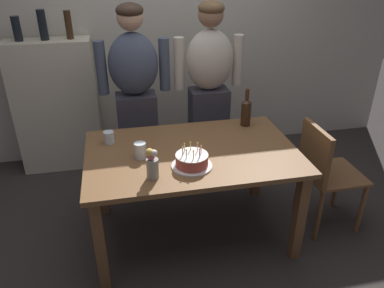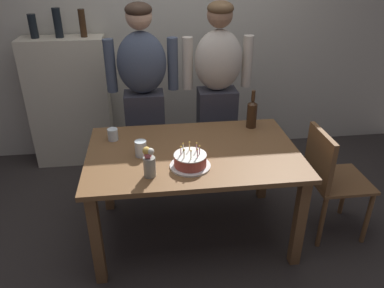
# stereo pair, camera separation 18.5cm
# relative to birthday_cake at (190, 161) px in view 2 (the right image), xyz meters

# --- Properties ---
(ground_plane) EXTENTS (10.00, 10.00, 0.00)m
(ground_plane) POSITION_rel_birthday_cake_xyz_m (0.05, 0.21, -0.78)
(ground_plane) COLOR #332D2B
(back_wall) EXTENTS (5.20, 0.10, 2.60)m
(back_wall) POSITION_rel_birthday_cake_xyz_m (0.05, 1.76, 0.52)
(back_wall) COLOR beige
(back_wall) RESTS_ON ground_plane
(dining_table) EXTENTS (1.50, 0.96, 0.74)m
(dining_table) POSITION_rel_birthday_cake_xyz_m (0.05, 0.21, -0.14)
(dining_table) COLOR brown
(dining_table) RESTS_ON ground_plane
(birthday_cake) EXTENTS (0.27, 0.27, 0.16)m
(birthday_cake) POSITION_rel_birthday_cake_xyz_m (0.00, 0.00, 0.00)
(birthday_cake) COLOR white
(birthday_cake) RESTS_ON dining_table
(water_glass_near) EXTENTS (0.08, 0.08, 0.09)m
(water_glass_near) POSITION_rel_birthday_cake_xyz_m (-0.53, 0.46, 0.00)
(water_glass_near) COLOR silver
(water_glass_near) RESTS_ON dining_table
(water_glass_far) EXTENTS (0.08, 0.08, 0.11)m
(water_glass_far) POSITION_rel_birthday_cake_xyz_m (-0.32, 0.19, 0.01)
(water_glass_far) COLOR silver
(water_glass_far) RESTS_ON dining_table
(wine_bottle) EXTENTS (0.08, 0.08, 0.31)m
(wine_bottle) POSITION_rel_birthday_cake_xyz_m (0.56, 0.56, 0.08)
(wine_bottle) COLOR #382314
(wine_bottle) RESTS_ON dining_table
(flower_vase) EXTENTS (0.08, 0.08, 0.21)m
(flower_vase) POSITION_rel_birthday_cake_xyz_m (-0.27, -0.08, 0.05)
(flower_vase) COLOR #999E93
(flower_vase) RESTS_ON dining_table
(person_man_bearded) EXTENTS (0.61, 0.27, 1.66)m
(person_man_bearded) POSITION_rel_birthday_cake_xyz_m (-0.29, 0.98, 0.09)
(person_man_bearded) COLOR #33333D
(person_man_bearded) RESTS_ON ground_plane
(person_woman_cardigan) EXTENTS (0.61, 0.27, 1.66)m
(person_woman_cardigan) POSITION_rel_birthday_cake_xyz_m (0.36, 0.98, 0.09)
(person_woman_cardigan) COLOR #33333D
(person_woman_cardigan) RESTS_ON ground_plane
(dining_chair) EXTENTS (0.42, 0.42, 0.87)m
(dining_chair) POSITION_rel_birthday_cake_xyz_m (1.06, 0.12, -0.27)
(dining_chair) COLOR brown
(dining_chair) RESTS_ON ground_plane
(shelf_cabinet) EXTENTS (0.78, 0.30, 1.55)m
(shelf_cabinet) POSITION_rel_birthday_cake_xyz_m (-1.03, 1.54, -0.13)
(shelf_cabinet) COLOR beige
(shelf_cabinet) RESTS_ON ground_plane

